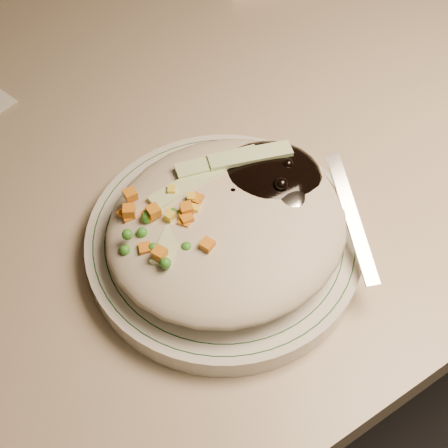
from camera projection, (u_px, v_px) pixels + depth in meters
desk at (211, 207)px, 0.80m from camera, size 1.40×0.70×0.74m
plate at (224, 243)px, 0.51m from camera, size 0.22×0.22×0.02m
plate_rim at (224, 236)px, 0.50m from camera, size 0.21×0.21×0.00m
meal at (229, 218)px, 0.49m from camera, size 0.21×0.19×0.05m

